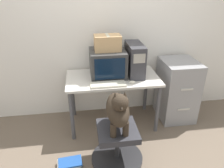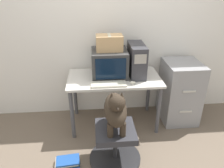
{
  "view_description": "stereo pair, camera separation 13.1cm",
  "coord_description": "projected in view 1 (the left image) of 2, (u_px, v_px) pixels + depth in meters",
  "views": [
    {
      "loc": [
        -0.38,
        -2.24,
        1.9
      ],
      "look_at": [
        -0.05,
        0.01,
        0.77
      ],
      "focal_mm": 35.0,
      "sensor_mm": 36.0,
      "label": 1
    },
    {
      "loc": [
        -0.25,
        -2.26,
        1.9
      ],
      "look_at": [
        -0.05,
        0.01,
        0.77
      ],
      "focal_mm": 35.0,
      "sensor_mm": 36.0,
      "label": 2
    }
  ],
  "objects": [
    {
      "name": "ground_plane",
      "position": [
        116.0,
        137.0,
        2.88
      ],
      "size": [
        12.0,
        12.0,
        0.0
      ],
      "primitive_type": "plane",
      "color": "#6B5B4C"
    },
    {
      "name": "wall_back",
      "position": [
        108.0,
        26.0,
        2.94
      ],
      "size": [
        8.0,
        0.05,
        2.6
      ],
      "color": "white",
      "rests_on": "ground_plane"
    },
    {
      "name": "desk",
      "position": [
        113.0,
        84.0,
        2.9
      ],
      "size": [
        1.2,
        0.65,
        0.72
      ],
      "color": "silver",
      "rests_on": "ground_plane"
    },
    {
      "name": "crt_monitor",
      "position": [
        108.0,
        63.0,
        2.84
      ],
      "size": [
        0.46,
        0.43,
        0.34
      ],
      "color": "#383838",
      "rests_on": "desk"
    },
    {
      "name": "pc_tower",
      "position": [
        135.0,
        60.0,
        2.85
      ],
      "size": [
        0.19,
        0.46,
        0.42
      ],
      "color": "#333338",
      "rests_on": "desk"
    },
    {
      "name": "keyboard",
      "position": [
        108.0,
        84.0,
        2.63
      ],
      "size": [
        0.43,
        0.16,
        0.03
      ],
      "color": "beige",
      "rests_on": "desk"
    },
    {
      "name": "computer_mouse",
      "position": [
        132.0,
        82.0,
        2.68
      ],
      "size": [
        0.07,
        0.04,
        0.04
      ],
      "color": "beige",
      "rests_on": "desk"
    },
    {
      "name": "office_chair",
      "position": [
        117.0,
        145.0,
        2.44
      ],
      "size": [
        0.59,
        0.59,
        0.44
      ],
      "color": "#262628",
      "rests_on": "ground_plane"
    },
    {
      "name": "dog",
      "position": [
        118.0,
        109.0,
        2.21
      ],
      "size": [
        0.23,
        0.49,
        0.5
      ],
      "color": "#33281E",
      "rests_on": "office_chair"
    },
    {
      "name": "filing_cabinet",
      "position": [
        177.0,
        90.0,
        3.14
      ],
      "size": [
        0.48,
        0.56,
        0.87
      ],
      "color": "gray",
      "rests_on": "ground_plane"
    },
    {
      "name": "cardboard_box",
      "position": [
        108.0,
        43.0,
        2.72
      ],
      "size": [
        0.33,
        0.21,
        0.2
      ],
      "color": "tan",
      "rests_on": "crt_monitor"
    },
    {
      "name": "book_stack_floor",
      "position": [
        70.0,
        164.0,
        2.41
      ],
      "size": [
        0.28,
        0.22,
        0.08
      ],
      "color": "#1E4C9E",
      "rests_on": "ground_plane"
    }
  ]
}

